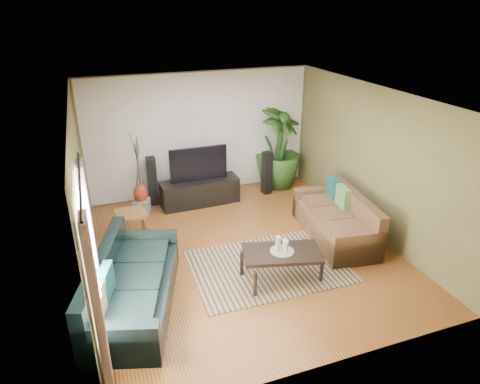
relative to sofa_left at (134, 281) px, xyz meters
name	(u,v)px	position (x,y,z in m)	size (l,w,h in m)	color
floor	(244,251)	(1.97, 0.86, -0.42)	(5.50, 5.50, 0.00)	#955A26
ceiling	(245,97)	(1.97, 0.86, 2.28)	(5.50, 5.50, 0.00)	white
wall_back	(200,135)	(1.97, 3.61, 0.93)	(5.00, 5.00, 0.00)	olive
wall_front	(333,272)	(1.97, -1.89, 0.93)	(5.00, 5.00, 0.00)	olive
wall_left	(83,203)	(-0.53, 0.86, 0.92)	(5.50, 5.50, 0.00)	olive
wall_right	(373,162)	(4.47, 0.86, 0.92)	(5.50, 5.50, 0.00)	olive
backwall_panel	(200,135)	(1.97, 3.60, 0.93)	(4.90, 4.90, 0.00)	white
window_pane	(87,256)	(-0.51, -0.74, 0.97)	(1.80, 1.80, 0.00)	white
curtain_near	(99,315)	(-0.46, -1.49, 0.72)	(0.08, 0.35, 2.20)	gray
curtain_far	(92,242)	(-0.46, 0.01, 0.72)	(0.08, 0.35, 2.20)	gray
curtain_rod	(80,182)	(-0.46, -0.74, 1.87)	(0.03, 0.03, 1.90)	black
sofa_left	(134,281)	(0.00, 0.00, 0.00)	(2.34, 1.00, 0.85)	black
sofa_right	(335,216)	(3.70, 0.75, 0.00)	(2.03, 0.91, 0.85)	brown
area_rug	(268,266)	(2.18, 0.27, -0.42)	(2.51, 1.77, 0.01)	#A1865F
coffee_table	(281,265)	(2.24, -0.09, -0.18)	(1.19, 0.65, 0.49)	black
candle_tray	(282,251)	(2.24, -0.09, 0.07)	(0.37, 0.37, 0.02)	gray
candle_tall	(278,244)	(2.18, -0.06, 0.20)	(0.08, 0.08, 0.24)	beige
candle_mid	(286,246)	(2.28, -0.13, 0.17)	(0.08, 0.08, 0.18)	white
candle_short	(285,244)	(2.31, -0.03, 0.16)	(0.08, 0.08, 0.15)	beige
tv_stand	(200,192)	(1.75, 2.97, -0.15)	(1.66, 0.50, 0.55)	black
television	(198,164)	(1.75, 2.99, 0.49)	(1.22, 0.07, 0.72)	black
speaker_left	(152,181)	(0.81, 3.31, 0.10)	(0.19, 0.21, 1.06)	black
speaker_right	(267,173)	(3.32, 3.01, 0.07)	(0.18, 0.20, 0.98)	black
potted_plant	(279,147)	(3.74, 3.34, 0.52)	(1.05, 1.05, 1.88)	#204517
plant_pot	(277,180)	(3.74, 3.34, -0.29)	(0.35, 0.35, 0.27)	black
pedestal	(142,207)	(0.50, 2.93, -0.27)	(0.31, 0.31, 0.31)	gray
vase	(141,194)	(0.50, 2.93, 0.02)	(0.28, 0.28, 0.39)	maroon
side_table	(132,226)	(0.19, 1.95, -0.15)	(0.51, 0.51, 0.54)	brown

